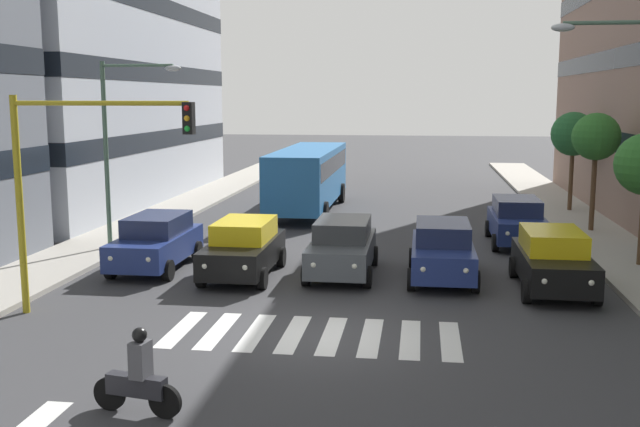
{
  "coord_description": "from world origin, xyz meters",
  "views": [
    {
      "loc": [
        -2.41,
        16.3,
        5.45
      ],
      "look_at": [
        0.35,
        -3.8,
        2.24
      ],
      "focal_mm": 41.53,
      "sensor_mm": 36.0,
      "label": 1
    }
  ],
  "objects": [
    {
      "name": "bus_behind_traffic",
      "position": [
        2.92,
        -18.56,
        1.86
      ],
      "size": [
        2.78,
        10.5,
        3.0
      ],
      "color": "#286BAD",
      "rests_on": "ground_plane"
    },
    {
      "name": "car_row2_0",
      "position": [
        -5.99,
        -11.59,
        0.89
      ],
      "size": [
        2.02,
        4.44,
        1.72
      ],
      "color": "navy",
      "rests_on": "ground_plane"
    },
    {
      "name": "street_lamp_right",
      "position": [
        8.02,
        -8.28,
        4.18
      ],
      "size": [
        2.88,
        0.28,
        6.51
      ],
      "color": "#4C6B56",
      "rests_on": "sidewalk_right"
    },
    {
      "name": "traffic_light_gantry",
      "position": [
        6.17,
        -0.78,
        3.72
      ],
      "size": [
        4.65,
        0.36,
        5.5
      ],
      "color": "#AD991E",
      "rests_on": "ground_plane"
    },
    {
      "name": "street_tree_2",
      "position": [
        -9.24,
        -14.2,
        3.86
      ],
      "size": [
        1.88,
        1.88,
        4.69
      ],
      "color": "#513823",
      "rests_on": "sidewalk_left"
    },
    {
      "name": "street_tree_3",
      "position": [
        -9.43,
        -19.66,
        3.71
      ],
      "size": [
        2.06,
        2.06,
        4.62
      ],
      "color": "#513823",
      "rests_on": "sidewalk_left"
    },
    {
      "name": "car_3",
      "position": [
        2.92,
        -5.35,
        0.89
      ],
      "size": [
        2.02,
        4.44,
        1.72
      ],
      "color": "black",
      "rests_on": "ground_plane"
    },
    {
      "name": "car_2",
      "position": [
        -0.06,
        -5.92,
        0.89
      ],
      "size": [
        2.02,
        4.44,
        1.72
      ],
      "color": "#474C51",
      "rests_on": "ground_plane"
    },
    {
      "name": "ground_plane",
      "position": [
        0.0,
        0.0,
        0.0
      ],
      "size": [
        180.0,
        180.0,
        0.0
      ],
      "primitive_type": "plane",
      "color": "#38383A"
    },
    {
      "name": "motorcycle_with_rider",
      "position": [
        2.36,
        4.7,
        0.65
      ],
      "size": [
        1.69,
        0.44,
        1.57
      ],
      "color": "black",
      "rests_on": "ground_plane"
    },
    {
      "name": "crosswalk_markings",
      "position": [
        0.0,
        0.0,
        0.0
      ],
      "size": [
        6.75,
        2.8,
        0.01
      ],
      "color": "silver",
      "rests_on": "ground_plane"
    },
    {
      "name": "car_4",
      "position": [
        5.93,
        -5.95,
        0.89
      ],
      "size": [
        2.02,
        4.44,
        1.72
      ],
      "color": "navy",
      "rests_on": "ground_plane"
    },
    {
      "name": "car_0",
      "position": [
        -6.17,
        -4.89,
        0.89
      ],
      "size": [
        2.02,
        4.44,
        1.72
      ],
      "color": "black",
      "rests_on": "ground_plane"
    },
    {
      "name": "car_1",
      "position": [
        -3.1,
        -5.8,
        0.89
      ],
      "size": [
        2.02,
        4.44,
        1.72
      ],
      "color": "navy",
      "rests_on": "ground_plane"
    }
  ]
}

